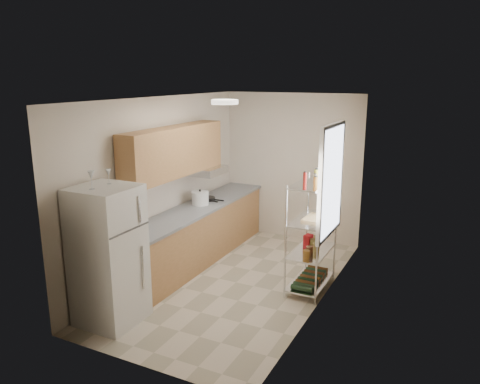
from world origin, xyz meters
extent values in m
cube|color=beige|center=(0.00, 0.00, -0.01)|extent=(2.50, 4.40, 0.01)
cube|color=white|center=(0.00, 0.00, 2.60)|extent=(2.50, 4.40, 0.01)
cube|color=beige|center=(0.00, 2.21, 1.30)|extent=(2.50, 0.01, 2.60)
cube|color=beige|center=(0.00, -2.21, 1.30)|extent=(2.50, 0.01, 2.60)
cube|color=beige|center=(-1.25, 0.00, 1.30)|extent=(0.01, 4.40, 2.60)
cube|color=beige|center=(1.25, 0.00, 1.30)|extent=(0.01, 4.40, 2.60)
cube|color=#B07B4B|center=(-0.92, 0.44, 0.43)|extent=(0.60, 3.48, 0.86)
cube|color=gray|center=(-0.90, 0.44, 0.88)|extent=(0.63, 3.51, 0.04)
cube|color=#B7BABC|center=(-0.94, -0.70, 0.88)|extent=(0.52, 0.44, 0.04)
cube|color=#B7BABC|center=(-0.64, 1.80, 0.46)|extent=(0.01, 0.55, 0.72)
cube|color=#B07B4B|center=(-1.05, 0.10, 1.81)|extent=(0.33, 2.20, 0.72)
cube|color=#B7BABC|center=(-1.00, 0.90, 1.39)|extent=(0.50, 0.60, 0.12)
cube|color=white|center=(1.23, 0.35, 1.55)|extent=(0.06, 1.00, 1.46)
cube|color=silver|center=(1.00, 0.30, 0.10)|extent=(0.45, 0.90, 0.02)
cube|color=silver|center=(1.00, 0.30, 0.55)|extent=(0.45, 0.90, 0.02)
cube|color=silver|center=(1.00, 0.30, 1.00)|extent=(0.45, 0.90, 0.02)
cube|color=silver|center=(1.00, 0.30, 1.50)|extent=(0.45, 0.90, 0.02)
cylinder|color=silver|center=(0.79, -0.14, 0.78)|extent=(0.02, 0.02, 1.55)
cylinder|color=silver|center=(0.79, 0.74, 0.78)|extent=(0.02, 0.02, 1.55)
cylinder|color=silver|center=(1.22, -0.14, 0.78)|extent=(0.02, 0.02, 1.55)
cylinder|color=silver|center=(1.22, 0.74, 0.78)|extent=(0.02, 0.02, 1.55)
cylinder|color=white|center=(0.00, -0.30, 2.57)|extent=(0.34, 0.34, 0.05)
cube|color=silver|center=(-0.87, -1.61, 0.83)|extent=(0.69, 0.69, 1.67)
cylinder|color=white|center=(-0.93, 0.59, 1.01)|extent=(0.27, 0.27, 0.21)
cylinder|color=black|center=(-0.98, 0.82, 0.92)|extent=(0.27, 0.27, 0.04)
cylinder|color=black|center=(-0.96, 0.87, 0.93)|extent=(0.25, 0.25, 0.05)
cube|color=tan|center=(1.07, 0.30, 1.03)|extent=(0.33, 0.42, 0.03)
cube|color=black|center=(1.12, 0.61, 1.15)|extent=(0.21, 0.27, 0.28)
cube|color=#A71417|center=(0.90, 0.48, 0.64)|extent=(0.12, 0.15, 0.15)
camera|label=1|loc=(2.81, -5.52, 2.90)|focal=35.00mm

